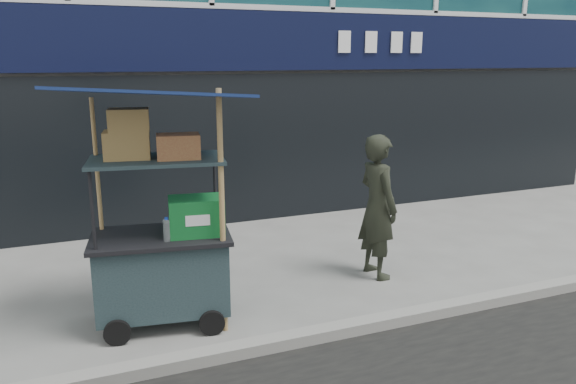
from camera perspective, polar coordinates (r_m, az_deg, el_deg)
name	(u,v)px	position (r m, az deg, el deg)	size (l,w,h in m)	color
ground	(319,329)	(5.82, 3.20, -13.73)	(80.00, 80.00, 0.00)	slate
curb	(328,332)	(5.63, 4.10, -14.04)	(80.00, 0.18, 0.12)	gray
vendor_cart	(163,243)	(5.75, -12.59, -5.09)	(1.98, 1.54, 2.44)	#1B2A2D
vendor_man	(378,206)	(6.93, 9.10, -1.46)	(0.65, 0.42, 1.78)	black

